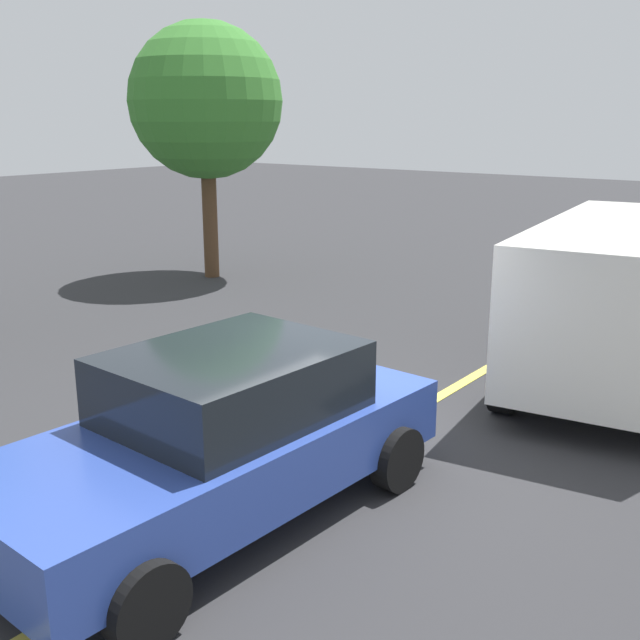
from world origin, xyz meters
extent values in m
plane|color=#2D2D30|center=(0.00, 0.00, 0.00)|extent=(80.00, 80.00, 0.00)
cube|color=#E0D14C|center=(3.00, 0.00, 0.01)|extent=(28.00, 0.16, 0.01)
cube|color=silver|center=(4.18, -1.63, 1.29)|extent=(5.42, 2.68, 1.82)
cylinder|color=black|center=(5.80, -0.40, 0.38)|extent=(0.79, 0.36, 0.76)
cylinder|color=black|center=(2.29, -0.87, 0.38)|extent=(0.79, 0.36, 0.76)
cylinder|color=black|center=(9.48, -0.21, 0.32)|extent=(0.67, 0.31, 0.64)
cube|color=#2D479E|center=(-1.67, 0.14, 0.63)|extent=(4.48, 2.10, 0.61)
cube|color=black|center=(-1.45, 0.12, 1.24)|extent=(2.19, 1.75, 0.61)
cylinder|color=black|center=(-3.21, -0.72, 0.32)|extent=(0.65, 0.25, 0.64)
cylinder|color=black|center=(-3.11, 1.15, 0.32)|extent=(0.65, 0.25, 0.64)
cylinder|color=black|center=(-0.23, -0.88, 0.32)|extent=(0.65, 0.25, 0.64)
cylinder|color=black|center=(-0.13, 0.99, 0.32)|extent=(0.65, 0.25, 0.64)
cylinder|color=#513823|center=(5.97, 7.90, 1.48)|extent=(0.33, 0.33, 2.95)
sphere|color=#387A2D|center=(5.97, 7.90, 3.87)|extent=(3.34, 3.34, 3.34)
camera|label=1|loc=(-6.04, -4.36, 3.52)|focal=42.40mm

